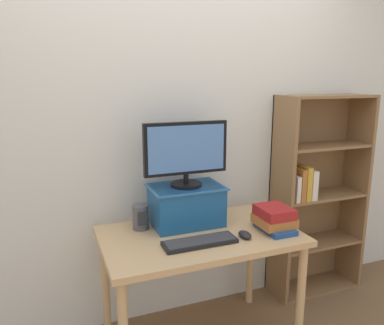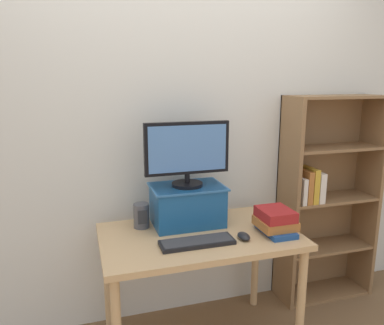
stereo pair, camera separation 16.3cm
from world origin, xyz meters
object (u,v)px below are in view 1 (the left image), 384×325
object	(u,v)px
desk	(200,248)
bookshelf_unit	(315,194)
desk_speaker	(141,217)
computer_monitor	(186,152)
keyboard	(200,242)
riser_box	(186,204)
computer_mouse	(245,235)
book_stack	(274,219)

from	to	relation	value
desk	bookshelf_unit	distance (m)	1.13
desk	desk_speaker	xyz separation A→B (m)	(-0.31, 0.19, 0.17)
bookshelf_unit	computer_monitor	size ratio (longest dim) A/B	2.92
keyboard	riser_box	bearing A→B (deg)	83.81
keyboard	computer_mouse	world-z (taller)	computer_mouse
desk_speaker	riser_box	bearing A→B (deg)	-5.35
riser_box	book_stack	size ratio (longest dim) A/B	1.77
computer_monitor	computer_mouse	world-z (taller)	computer_monitor
bookshelf_unit	book_stack	xyz separation A→B (m)	(-0.64, -0.42, 0.04)
riser_box	computer_monitor	distance (m)	0.33
desk	keyboard	world-z (taller)	keyboard
computer_monitor	desk_speaker	distance (m)	0.48
riser_box	computer_monitor	bearing A→B (deg)	-90.00
keyboard	computer_mouse	size ratio (longest dim) A/B	3.99
desk	bookshelf_unit	bearing A→B (deg)	15.71
riser_box	desk_speaker	xyz separation A→B (m)	(-0.28, 0.03, -0.05)
keyboard	desk_speaker	world-z (taller)	desk_speaker
computer_mouse	desk	bearing A→B (deg)	145.29
riser_box	keyboard	world-z (taller)	riser_box
computer_monitor	keyboard	world-z (taller)	computer_monitor
computer_monitor	keyboard	distance (m)	0.54
keyboard	book_stack	world-z (taller)	book_stack
keyboard	computer_mouse	bearing A→B (deg)	-2.94
riser_box	desk_speaker	bearing A→B (deg)	174.65
book_stack	desk_speaker	xyz separation A→B (m)	(-0.74, 0.31, 0.00)
riser_box	keyboard	xyz separation A→B (m)	(-0.03, -0.30, -0.12)
keyboard	computer_mouse	xyz separation A→B (m)	(0.27, -0.01, 0.01)
computer_mouse	riser_box	bearing A→B (deg)	127.21
keyboard	book_stack	bearing A→B (deg)	2.37
riser_box	computer_monitor	xyz separation A→B (m)	(-0.00, -0.00, 0.33)
riser_box	desk	bearing A→B (deg)	-81.68
book_stack	desk	bearing A→B (deg)	165.12
desk	desk_speaker	bearing A→B (deg)	147.84
bookshelf_unit	keyboard	xyz separation A→B (m)	(-1.14, -0.44, -0.02)
riser_box	computer_monitor	size ratio (longest dim) A/B	0.86
bookshelf_unit	computer_monitor	xyz separation A→B (m)	(-1.10, -0.14, 0.43)
desk_speaker	computer_monitor	bearing A→B (deg)	-5.64
bookshelf_unit	computer_monitor	bearing A→B (deg)	-172.90
computer_monitor	bookshelf_unit	bearing A→B (deg)	7.10
bookshelf_unit	riser_box	distance (m)	1.12
computer_monitor	desk_speaker	size ratio (longest dim) A/B	3.47
bookshelf_unit	book_stack	size ratio (longest dim) A/B	6.01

